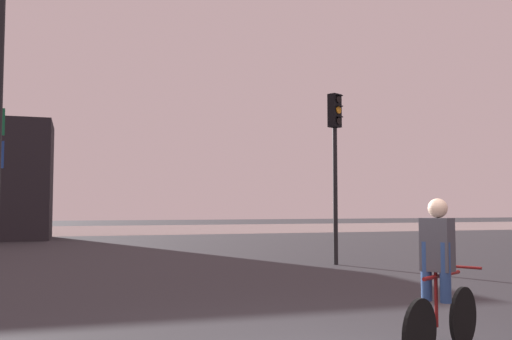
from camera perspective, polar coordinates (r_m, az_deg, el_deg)
The scene contains 3 objects.
water_strip at distance 38.92m, azimuth -13.80°, elevation -5.81°, with size 80.00×16.00×0.01m, color gray.
traffic_light_far_right at distance 15.39m, azimuth 7.91°, elevation 2.42°, with size 0.39×0.41×4.55m.
cyclist at distance 6.19m, azimuth 17.87°, elevation -10.15°, with size 1.49×0.91×1.62m.
Camera 1 is at (-2.64, -4.87, 1.54)m, focal length 40.00 mm.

